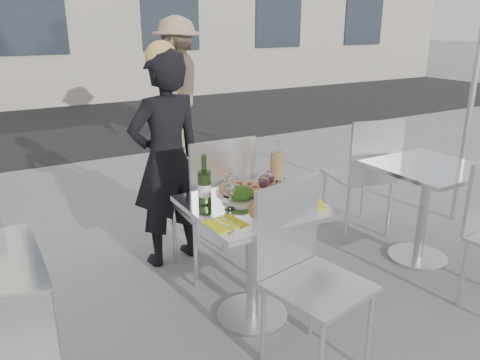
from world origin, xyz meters
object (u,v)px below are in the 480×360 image
sugar_shaker (280,187)px  wineglass_white_b (229,181)px  carafe (277,168)px  salad_plate (241,195)px  napkin_right (308,203)px  side_chair_rfar (366,168)px  side_table_right (426,193)px  wineglass_red_b (269,179)px  napkin_left (225,223)px  woman_diner (167,161)px  wineglass_red_a (264,183)px  chair_near (303,262)px  wine_bottle (205,186)px  pizza_far (242,190)px  wineglass_white_a (230,190)px  pizza_near (278,208)px  pedestrian_b (178,84)px  chair_far (216,196)px  main_table (253,237)px

sugar_shaker → wineglass_white_b: size_ratio=0.68×
carafe → wineglass_white_b: bearing=-172.3°
salad_plate → napkin_right: bearing=-37.7°
side_chair_rfar → sugar_shaker: size_ratio=9.52×
side_table_right → salad_plate: bearing=176.9°
wineglass_red_b → napkin_left: 0.48m
wineglass_red_b → napkin_right: size_ratio=0.64×
woman_diner → wineglass_red_a: bearing=95.4°
chair_near → napkin_left: bearing=124.9°
wineglass_red_b → napkin_right: wineglass_red_b is taller
side_table_right → wine_bottle: (-1.74, 0.12, 0.32)m
chair_near → wineglass_white_b: chair_near is taller
pizza_far → sugar_shaker: size_ratio=3.01×
salad_plate → wineglass_white_a: wineglass_white_a is taller
wineglass_white_b → napkin_left: (-0.20, -0.31, -0.11)m
side_chair_rfar → napkin_right: (-1.14, -0.68, 0.15)m
side_chair_rfar → wineglass_red_b: (-1.26, -0.46, 0.26)m
wineglass_red_a → napkin_right: size_ratio=0.64×
woman_diner → salad_plate: 0.87m
pizza_near → pizza_far: bearing=94.2°
side_table_right → pedestrian_b: (-0.22, 4.08, 0.37)m
wineglass_white_a → wineglass_red_b: size_ratio=1.00×
pizza_near → wineglass_white_a: size_ratio=2.05×
chair_far → side_chair_rfar: (1.37, -0.03, -0.00)m
wine_bottle → wineglass_red_b: (0.39, -0.06, -0.00)m
pizza_far → wineglass_white_a: 0.30m
sugar_shaker → napkin_left: (-0.48, -0.20, -0.05)m
chair_far → sugar_shaker: chair_far is taller
side_table_right → pizza_far: pizza_far is taller
sugar_shaker → wineglass_white_a: 0.36m
chair_far → salad_plate: 0.51m
main_table → pedestrian_b: pedestrian_b is taller
chair_near → pedestrian_b: pedestrian_b is taller
side_table_right → pedestrian_b: 4.11m
chair_near → wineglass_red_a: chair_near is taller
salad_plate → napkin_left: bearing=-133.9°
main_table → napkin_left: 0.38m
wineglass_white_a → wine_bottle: bearing=126.4°
main_table → wine_bottle: (-0.24, 0.12, 0.32)m
chair_near → salad_plate: (-0.06, 0.53, 0.21)m
napkin_left → napkin_right: (0.54, 0.01, 0.00)m
sugar_shaker → wineglass_white_a: wineglass_white_a is taller
napkin_left → side_table_right: bearing=-1.9°
main_table → chair_far: bearing=85.6°
pedestrian_b → side_chair_rfar: bearing=38.6°
side_table_right → sugar_shaker: bearing=178.4°
carafe → wineglass_red_b: (-0.15, -0.13, -0.01)m
carafe → sugar_shaker: size_ratio=2.71×
side_table_right → woman_diner: 1.92m
wineglass_white_a → napkin_left: wineglass_white_a is taller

